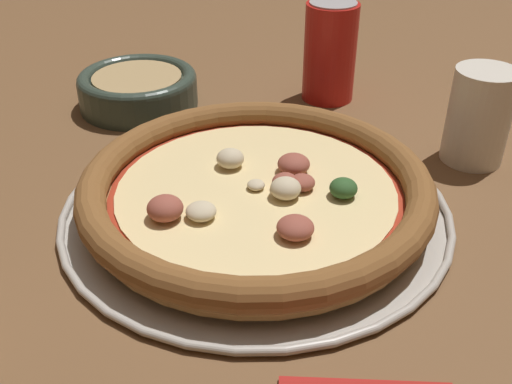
% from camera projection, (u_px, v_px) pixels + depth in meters
% --- Properties ---
extents(ground_plane, '(3.00, 3.00, 0.00)m').
position_uv_depth(ground_plane, '(256.00, 212.00, 0.56)').
color(ground_plane, brown).
extents(pizza_tray, '(0.36, 0.36, 0.01)m').
position_uv_depth(pizza_tray, '(256.00, 208.00, 0.56)').
color(pizza_tray, '#B7B2A8').
rests_on(pizza_tray, ground_plane).
extents(pizza, '(0.32, 0.32, 0.04)m').
position_uv_depth(pizza, '(256.00, 188.00, 0.55)').
color(pizza, tan).
rests_on(pizza, pizza_tray).
extents(bowl_near, '(0.15, 0.15, 0.04)m').
position_uv_depth(bowl_near, '(138.00, 88.00, 0.75)').
color(bowl_near, '#334238').
rests_on(bowl_near, ground_plane).
extents(drinking_cup, '(0.06, 0.06, 0.10)m').
position_uv_depth(drinking_cup, '(479.00, 116.00, 0.62)').
color(drinking_cup, silver).
rests_on(drinking_cup, ground_plane).
extents(beverage_can, '(0.07, 0.07, 0.12)m').
position_uv_depth(beverage_can, '(330.00, 52.00, 0.75)').
color(beverage_can, red).
rests_on(beverage_can, ground_plane).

